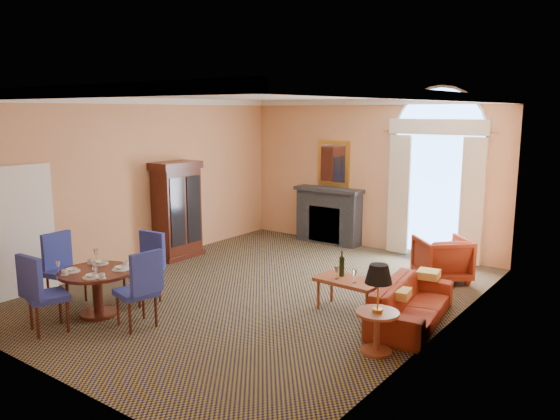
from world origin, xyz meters
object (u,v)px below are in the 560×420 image
Objects in this scene: armoire at (177,212)px; coffee_table at (348,281)px; dining_table at (97,282)px; armchair at (442,259)px; sofa at (411,303)px; side_table at (378,298)px.

coffee_table is (4.31, -0.59, -0.49)m from armoire.
dining_table reaches higher than armchair.
dining_table is at bearing -63.37° from armoire.
armoire is at bearing 174.86° from coffee_table.
armoire is at bearing 116.63° from dining_table.
armoire reaches higher than coffee_table.
dining_table reaches higher than sofa.
armoire reaches higher than side_table.
armoire reaches higher than sofa.
coffee_table is (-0.96, -0.12, 0.17)m from sofa.
dining_table is at bearing -137.62° from coffee_table.
coffee_table is 0.90× the size of side_table.
dining_table is 4.53m from sofa.
dining_table is at bearing -161.26° from side_table.
side_table is (5.32, -1.64, -0.23)m from armoire.
armoire is 5.57m from side_table.
dining_table is at bearing 9.27° from armchair.
sofa is at bearing 55.41° from armchair.
coffee_table reaches higher than sofa.
armchair is 3.38m from side_table.
sofa is 1.98× the size of coffee_table.
armoire reaches higher than armchair.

